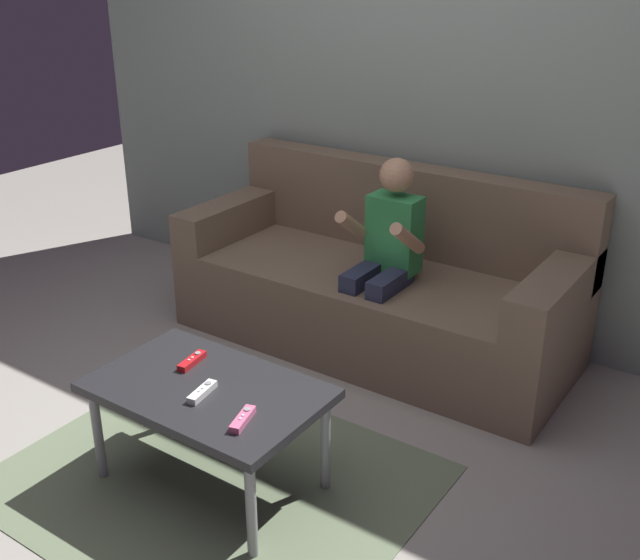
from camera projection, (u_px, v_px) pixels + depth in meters
The scene contains 9 objects.
ground_plane at pixel (192, 458), 2.96m from camera, with size 8.44×8.44×0.00m, color #9E998E.
wall_back at pixel (409, 77), 3.72m from camera, with size 4.22×0.05×2.50m, color gray.
couch at pixel (380, 286), 3.76m from camera, with size 1.94×0.80×0.85m.
person_seated_on_couch at pixel (384, 253), 3.45m from camera, with size 0.33×0.41×0.98m.
coffee_table at pixel (208, 396), 2.68m from camera, with size 0.83×0.52×0.41m.
area_rug at pixel (213, 480), 2.83m from camera, with size 1.50×1.22×0.01m, color #6B7A5B.
game_remote_pink_near_edge at pixel (243, 419), 2.46m from camera, with size 0.07×0.14×0.03m.
game_remote_white_center at pixel (202, 392), 2.61m from camera, with size 0.06×0.14×0.03m.
game_remote_red_far_corner at pixel (192, 361), 2.81m from camera, with size 0.06×0.14×0.03m.
Camera 1 is at (1.79, -1.73, 1.82)m, focal length 42.61 mm.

